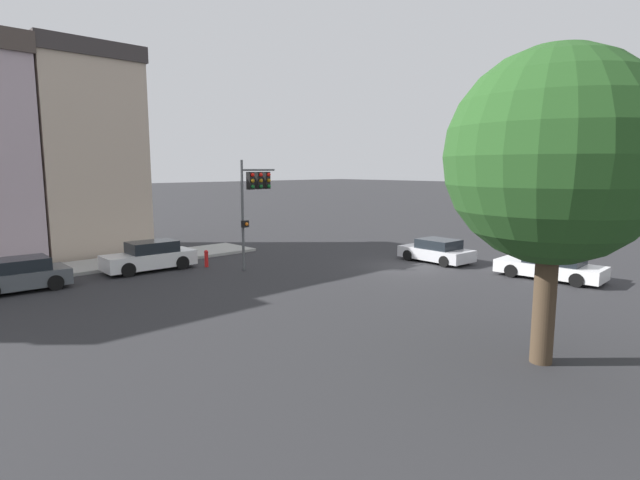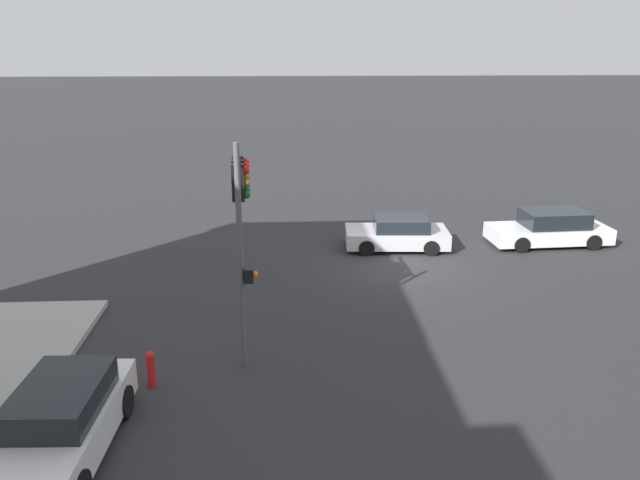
{
  "view_description": "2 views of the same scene",
  "coord_description": "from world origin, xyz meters",
  "px_view_note": "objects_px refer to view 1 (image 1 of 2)",
  "views": [
    {
      "loc": [
        -15.72,
        21.75,
        5.26
      ],
      "look_at": [
        2.69,
        4.16,
        1.57
      ],
      "focal_mm": 28.0,
      "sensor_mm": 36.0,
      "label": 1
    },
    {
      "loc": [
        4.18,
        21.37,
        7.75
      ],
      "look_at": [
        3.14,
        3.07,
        2.02
      ],
      "focal_mm": 35.0,
      "sensor_mm": 36.0,
      "label": 2
    }
  ],
  "objects_px": {
    "crossing_car_0": "(551,266)",
    "parked_car_0": "(150,257)",
    "traffic_signal": "(254,191)",
    "parked_car_1": "(20,275)",
    "fire_hydrant": "(206,258)",
    "crossing_car_1": "(437,251)",
    "street_tree": "(554,158)"
  },
  "relations": [
    {
      "from": "crossing_car_1",
      "to": "traffic_signal",
      "type": "bearing_deg",
      "value": 60.35
    },
    {
      "from": "street_tree",
      "to": "crossing_car_1",
      "type": "relative_size",
      "value": 2.02
    },
    {
      "from": "traffic_signal",
      "to": "parked_car_1",
      "type": "xyz_separation_m",
      "value": [
        3.12,
        10.21,
        -3.39
      ]
    },
    {
      "from": "crossing_car_1",
      "to": "fire_hydrant",
      "type": "distance_m",
      "value": 12.74
    },
    {
      "from": "traffic_signal",
      "to": "parked_car_0",
      "type": "xyz_separation_m",
      "value": [
        3.32,
        4.25,
        -3.35
      ]
    },
    {
      "from": "crossing_car_1",
      "to": "parked_car_0",
      "type": "height_order",
      "value": "parked_car_0"
    },
    {
      "from": "street_tree",
      "to": "parked_car_1",
      "type": "bearing_deg",
      "value": 23.38
    },
    {
      "from": "crossing_car_1",
      "to": "fire_hydrant",
      "type": "xyz_separation_m",
      "value": [
        7.66,
        10.17,
        -0.13
      ]
    },
    {
      "from": "parked_car_1",
      "to": "fire_hydrant",
      "type": "distance_m",
      "value": 8.6
    },
    {
      "from": "traffic_signal",
      "to": "parked_car_1",
      "type": "height_order",
      "value": "traffic_signal"
    },
    {
      "from": "traffic_signal",
      "to": "fire_hydrant",
      "type": "distance_m",
      "value": 4.49
    },
    {
      "from": "crossing_car_1",
      "to": "parked_car_0",
      "type": "distance_m",
      "value": 15.52
    },
    {
      "from": "crossing_car_0",
      "to": "crossing_car_1",
      "type": "height_order",
      "value": "crossing_car_0"
    },
    {
      "from": "street_tree",
      "to": "crossing_car_0",
      "type": "bearing_deg",
      "value": -69.46
    },
    {
      "from": "traffic_signal",
      "to": "crossing_car_1",
      "type": "height_order",
      "value": "traffic_signal"
    },
    {
      "from": "traffic_signal",
      "to": "parked_car_1",
      "type": "bearing_deg",
      "value": -110.51
    },
    {
      "from": "crossing_car_0",
      "to": "parked_car_0",
      "type": "distance_m",
      "value": 19.85
    },
    {
      "from": "traffic_signal",
      "to": "parked_car_0",
      "type": "bearing_deg",
      "value": -131.51
    },
    {
      "from": "crossing_car_0",
      "to": "parked_car_0",
      "type": "xyz_separation_m",
      "value": [
        15.1,
        12.88,
        0.06
      ]
    },
    {
      "from": "crossing_car_1",
      "to": "parked_car_1",
      "type": "xyz_separation_m",
      "value": [
        8.65,
        18.71,
        0.06
      ]
    },
    {
      "from": "street_tree",
      "to": "fire_hydrant",
      "type": "height_order",
      "value": "street_tree"
    },
    {
      "from": "traffic_signal",
      "to": "crossing_car_0",
      "type": "distance_m",
      "value": 15.0
    },
    {
      "from": "crossing_car_0",
      "to": "crossing_car_1",
      "type": "relative_size",
      "value": 1.17
    },
    {
      "from": "crossing_car_0",
      "to": "fire_hydrant",
      "type": "bearing_deg",
      "value": 33.68
    },
    {
      "from": "parked_car_0",
      "to": "fire_hydrant",
      "type": "height_order",
      "value": "parked_car_0"
    },
    {
      "from": "crossing_car_1",
      "to": "parked_car_1",
      "type": "bearing_deg",
      "value": 68.6
    },
    {
      "from": "parked_car_0",
      "to": "parked_car_1",
      "type": "relative_size",
      "value": 1.19
    },
    {
      "from": "traffic_signal",
      "to": "crossing_car_0",
      "type": "height_order",
      "value": "traffic_signal"
    },
    {
      "from": "crossing_car_1",
      "to": "parked_car_1",
      "type": "relative_size",
      "value": 1.06
    },
    {
      "from": "traffic_signal",
      "to": "parked_car_1",
      "type": "relative_size",
      "value": 1.45
    },
    {
      "from": "traffic_signal",
      "to": "street_tree",
      "type": "bearing_deg",
      "value": -10.89
    },
    {
      "from": "traffic_signal",
      "to": "fire_hydrant",
      "type": "bearing_deg",
      "value": -145.31
    }
  ]
}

